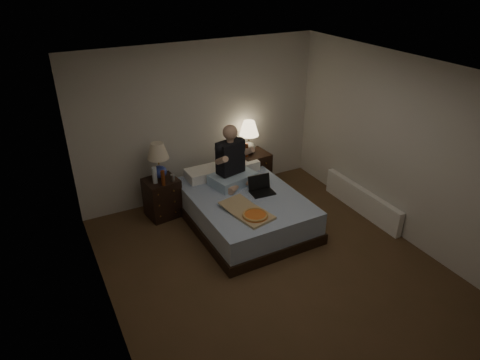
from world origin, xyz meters
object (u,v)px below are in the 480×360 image
lamp_left (159,161)px  beer_bottle_right (246,150)px  nightstand_left (162,198)px  nightstand_right (253,171)px  bed (244,209)px  lamp_right (249,137)px  person (232,156)px  pizza_box (255,216)px  soda_can (173,178)px  beer_bottle_left (163,178)px  water_bottle (155,175)px  radiator (362,201)px  laptop (262,186)px

lamp_left → beer_bottle_right: size_ratio=2.43×
nightstand_left → nightstand_right: size_ratio=0.96×
bed → nightstand_left: nightstand_left is taller
bed → beer_bottle_right: beer_bottle_right is taller
lamp_left → lamp_right: bearing=4.6°
bed → person: person is taller
nightstand_left → pizza_box: size_ratio=0.81×
nightstand_left → soda_can: (0.15, -0.11, 0.36)m
nightstand_right → pizza_box: size_ratio=0.85×
nightstand_right → beer_bottle_left: bearing=-173.4°
nightstand_left → nightstand_right: (1.66, 0.15, 0.01)m
lamp_right → person: bearing=-135.4°
water_bottle → pizza_box: water_bottle is taller
water_bottle → beer_bottle_right: beer_bottle_right is taller
soda_can → beer_bottle_right: 1.37m
bed → radiator: size_ratio=1.23×
nightstand_right → radiator: (1.11, -1.49, -0.12)m
water_bottle → nightstand_right: bearing=6.7°
bed → laptop: (0.26, -0.08, 0.37)m
beer_bottle_left → bed: bearing=-30.8°
beer_bottle_left → radiator: size_ratio=0.14×
nightstand_left → water_bottle: water_bottle is taller
water_bottle → soda_can: size_ratio=2.50×
bed → beer_bottle_right: 1.14m
nightstand_left → laptop: bearing=-42.4°
water_bottle → laptop: 1.58m
nightstand_right → radiator: bearing=-57.8°
nightstand_right → lamp_left: (-1.65, -0.07, 0.57)m
lamp_left → laptop: size_ratio=1.65×
person → lamp_right: bearing=31.9°
lamp_right → beer_bottle_right: (-0.10, -0.11, -0.17)m
pizza_box → radiator: bearing=-10.5°
beer_bottle_left → laptop: 1.45m
soda_can → lamp_left: bearing=125.8°
nightstand_right → radiator: nightstand_right is taller
bed → nightstand_left: size_ratio=3.19×
nightstand_left → soda_can: size_ratio=6.17×
beer_bottle_right → radiator: beer_bottle_right is taller
lamp_right → laptop: lamp_right is taller
water_bottle → beer_bottle_left: bearing=-55.5°
lamp_right → soda_can: lamp_right is taller
soda_can → beer_bottle_left: (-0.17, -0.07, 0.06)m
nightstand_left → lamp_right: size_ratio=1.10×
bed → laptop: size_ratio=5.79×
pizza_box → radiator: pizza_box is taller
person → bed: bearing=-104.0°
bed → nightstand_left: (-1.00, 0.78, 0.06)m
laptop → pizza_box: 0.69m
lamp_left → lamp_right: (1.59, 0.13, 0.03)m
pizza_box → nightstand_right: bearing=49.5°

